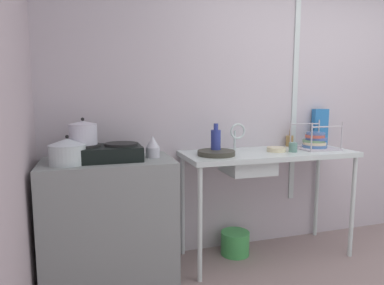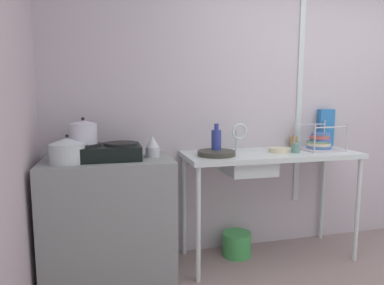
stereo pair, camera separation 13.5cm
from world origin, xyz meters
name	(u,v)px [view 2 (the right image)]	position (x,y,z in m)	size (l,w,h in m)	color
wall_back	(309,102)	(0.00, 1.69, 1.32)	(5.58, 0.10, 2.65)	#BBB1B8
wall_metal_strip	(300,88)	(-0.15, 1.64, 1.46)	(0.05, 0.01, 2.12)	silver
counter_concrete	(110,219)	(-1.88, 1.37, 0.46)	(0.94, 0.55, 0.92)	gray
counter_sink	(270,161)	(-0.56, 1.37, 0.84)	(1.46, 0.55, 0.92)	silver
stove	(103,152)	(-1.91, 1.37, 0.98)	(0.54, 0.34, 0.12)	black
pot_on_left_burner	(83,132)	(-2.04, 1.37, 1.12)	(0.19, 0.19, 0.19)	silver
pot_beside_stove	(68,150)	(-2.14, 1.28, 1.01)	(0.25, 0.25, 0.20)	silver
percolator	(153,147)	(-1.54, 1.38, 1.00)	(0.11, 0.11, 0.16)	silver
sink_basin	(248,164)	(-0.78, 1.32, 0.84)	(0.37, 0.35, 0.16)	silver
faucet	(239,133)	(-0.80, 1.47, 1.07)	(0.14, 0.08, 0.24)	silver
frying_pan	(216,153)	(-1.05, 1.33, 0.94)	(0.30, 0.30, 0.04)	#39382E
dish_rack	(319,143)	(-0.09, 1.39, 0.98)	(0.32, 0.32, 0.25)	#B7B0B6
cup_by_rack	(296,148)	(-0.38, 1.29, 0.96)	(0.07, 0.07, 0.08)	slate
small_bowl_on_drainboard	(279,150)	(-0.50, 1.35, 0.94)	(0.16, 0.16, 0.04)	beige
bottle_by_sink	(216,141)	(-1.03, 1.38, 1.02)	(0.08, 0.08, 0.25)	navy
cereal_box	(325,128)	(0.11, 1.59, 1.09)	(0.14, 0.07, 0.34)	#2970B4
utensil_jar	(294,141)	(-0.21, 1.59, 0.97)	(0.07, 0.07, 0.22)	#9E7A43
bucket_on_floor	(237,244)	(-0.81, 1.46, 0.10)	(0.25, 0.25, 0.20)	green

